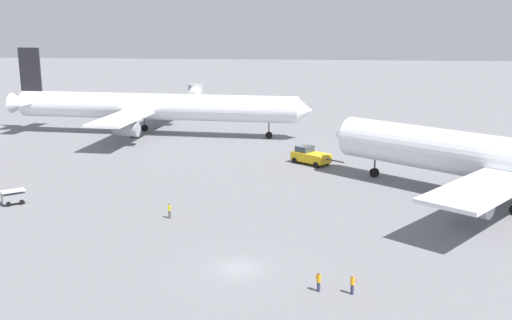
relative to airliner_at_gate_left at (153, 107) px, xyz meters
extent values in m
plane|color=slate|center=(25.45, -60.92, -5.47)|extent=(600.00, 600.00, 0.00)
cylinder|color=white|center=(0.58, -0.03, 0.09)|extent=(55.35, 8.05, 4.99)
cone|color=white|center=(29.31, -1.63, 0.09)|extent=(3.05, 4.74, 4.60)
cone|color=white|center=(-27.96, 1.55, 0.09)|extent=(3.82, 4.19, 4.00)
cube|color=white|center=(-2.18, 0.12, -0.66)|extent=(8.51, 38.54, 0.44)
cube|color=white|center=(-25.46, 1.42, 0.59)|extent=(3.92, 13.16, 0.28)
cube|color=black|center=(-25.16, 1.40, 6.84)|extent=(4.41, 0.60, 8.52)
cylinder|color=#999EA3|center=(-1.77, -10.63, -2.46)|extent=(4.34, 2.83, 2.60)
cylinder|color=#999EA3|center=(-0.58, 10.76, -2.46)|extent=(4.34, 2.83, 2.60)
cylinder|color=slate|center=(-2.99, 3.57, -3.49)|extent=(0.28, 0.28, 2.66)
cylinder|color=black|center=(-2.99, 3.57, -4.82)|extent=(1.33, 0.62, 1.30)
cylinder|color=slate|center=(-3.36, -3.22, -3.49)|extent=(0.28, 0.28, 2.66)
cylinder|color=black|center=(-3.36, -3.22, -4.82)|extent=(1.33, 0.62, 1.30)
cylinder|color=slate|center=(22.61, -1.26, -3.49)|extent=(0.28, 0.28, 2.66)
cylinder|color=black|center=(22.61, -1.26, -4.82)|extent=(1.33, 0.62, 1.30)
cylinder|color=white|center=(54.16, -38.12, -0.12)|extent=(38.48, 30.91, 5.55)
cone|color=white|center=(35.63, -24.16, -0.12)|extent=(5.31, 5.76, 5.11)
cylinder|color=#999EA3|center=(48.48, -47.65, -2.75)|extent=(4.92, 4.60, 2.60)
cylinder|color=slate|center=(40.10, -27.53, -3.72)|extent=(0.28, 0.28, 2.20)
cylinder|color=black|center=(40.10, -27.53, -4.82)|extent=(1.37, 1.22, 1.30)
cube|color=gold|center=(31.00, -20.67, -4.36)|extent=(6.43, 5.85, 1.32)
cube|color=#333D47|center=(29.96, -19.90, -3.25)|extent=(3.09, 3.13, 0.90)
cylinder|color=#4C4C51|center=(34.62, -23.39, -4.23)|extent=(2.68, 2.08, 0.20)
sphere|color=orange|center=(29.96, -19.90, -2.62)|extent=(0.24, 0.24, 0.24)
cylinder|color=black|center=(28.43, -20.57, -5.02)|extent=(0.90, 0.78, 0.90)
cylinder|color=black|center=(30.18, -18.24, -5.02)|extent=(0.90, 0.78, 0.90)
cylinder|color=black|center=(31.81, -23.10, -5.02)|extent=(0.90, 0.78, 0.90)
cylinder|color=black|center=(33.56, -20.77, -5.02)|extent=(0.90, 0.78, 0.90)
cube|color=gray|center=(-4.17, -45.31, -4.67)|extent=(2.97, 2.80, 1.00)
cube|color=#B2B2B7|center=(-4.17, -45.31, -3.82)|extent=(3.12, 2.94, 0.12)
cylinder|color=black|center=(-4.03, -44.30, -5.17)|extent=(0.59, 0.53, 0.60)
cylinder|color=black|center=(-3.15, -45.39, -5.17)|extent=(0.59, 0.53, 0.60)
cylinder|color=black|center=(-5.20, -45.24, -5.17)|extent=(0.59, 0.53, 0.60)
cylinder|color=black|center=(-4.32, -46.33, -5.17)|extent=(0.59, 0.53, 0.60)
cylinder|color=#2D3351|center=(35.35, -64.88, -5.05)|extent=(0.28, 0.28, 0.84)
cylinder|color=orange|center=(35.35, -64.88, -4.33)|extent=(0.36, 0.36, 0.60)
sphere|color=#9E704C|center=(35.35, -64.88, -3.92)|extent=(0.23, 0.23, 0.23)
cylinder|color=#F24C19|center=(35.64, -64.94, -4.21)|extent=(0.05, 0.05, 0.40)
cylinder|color=#2D3351|center=(32.65, -64.69, -5.06)|extent=(0.28, 0.28, 0.83)
cylinder|color=orange|center=(32.65, -64.69, -4.35)|extent=(0.36, 0.36, 0.59)
sphere|color=brown|center=(32.65, -64.69, -3.94)|extent=(0.22, 0.22, 0.22)
cylinder|color=#F24C19|center=(32.45, -64.47, -4.23)|extent=(0.05, 0.05, 0.40)
cylinder|color=#4C4C51|center=(15.91, -48.34, -5.03)|extent=(0.28, 0.28, 0.89)
cylinder|color=#D1E02D|center=(15.91, -48.34, -4.27)|extent=(0.36, 0.36, 0.63)
sphere|color=brown|center=(15.91, -48.34, -3.83)|extent=(0.24, 0.24, 0.24)
cylinder|color=#F24C19|center=(16.12, -48.55, -4.14)|extent=(0.05, 0.05, 0.40)
cylinder|color=#B7B7BC|center=(1.85, 27.71, -1.00)|extent=(5.46, 15.35, 3.20)
cylinder|color=#99999E|center=(0.70, 35.14, -1.00)|extent=(3.84, 3.84, 3.52)
cylinder|color=#595960|center=(0.85, 34.15, -3.24)|extent=(0.70, 0.70, 4.47)
camera|label=1|loc=(32.61, -108.66, 15.88)|focal=40.84mm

